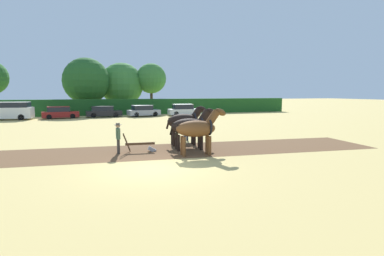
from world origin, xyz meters
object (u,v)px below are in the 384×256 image
at_px(draft_horse_lead_right, 191,126).
at_px(farmer_beside_team, 186,126).
at_px(tree_center_left, 86,81).
at_px(plow, 143,146).
at_px(draft_horse_trail_left, 185,121).
at_px(parked_van, 8,111).
at_px(farmer_at_plow, 118,136).
at_px(parked_car_left, 60,113).
at_px(parked_car_center_right, 184,110).
at_px(tree_center_right, 151,79).
at_px(tree_center, 122,84).
at_px(parked_car_center_left, 103,112).
at_px(parked_car_center, 143,111).
at_px(draft_horse_lead_left, 198,129).

height_order(draft_horse_lead_right, farmer_beside_team, draft_horse_lead_right).
relative_size(tree_center_left, farmer_beside_team, 4.95).
distance_m(plow, farmer_beside_team, 4.44).
height_order(draft_horse_trail_left, farmer_beside_team, draft_horse_trail_left).
bearing_deg(parked_van, farmer_at_plow, -61.12).
bearing_deg(parked_car_left, parked_car_center_right, -9.64).
xyz_separation_m(tree_center_left, draft_horse_lead_right, (6.22, -32.74, -3.62)).
relative_size(tree_center_right, plow, 4.40).
distance_m(draft_horse_lead_right, parked_van, 28.34).
height_order(farmer_beside_team, parked_van, parked_van).
relative_size(draft_horse_lead_right, farmer_at_plow, 1.69).
xyz_separation_m(farmer_at_plow, farmer_beside_team, (4.62, 2.91, 0.06)).
relative_size(tree_center, parked_car_center_right, 1.79).
height_order(draft_horse_lead_right, parked_car_left, draft_horse_lead_right).
height_order(plow, parked_car_center_left, parked_car_center_left).
height_order(tree_center_left, parked_car_center, tree_center_left).
height_order(draft_horse_lead_left, farmer_at_plow, draft_horse_lead_left).
xyz_separation_m(tree_center_right, parked_car_center_left, (-7.93, -8.68, -4.78)).
bearing_deg(draft_horse_trail_left, parked_van, 127.92).
height_order(tree_center, parked_car_center_left, tree_center).
height_order(tree_center, tree_center_right, tree_center).
xyz_separation_m(draft_horse_lead_left, parked_van, (-14.72, 25.69, -0.29)).
bearing_deg(draft_horse_lead_right, parked_car_center_left, 103.73).
relative_size(tree_center_left, parked_car_center_left, 1.83).
bearing_deg(plow, parked_car_center_left, 97.65).
xyz_separation_m(farmer_at_plow, parked_van, (-10.86, 23.98, 0.15)).
relative_size(draft_horse_trail_left, plow, 1.45).
distance_m(tree_center_left, draft_horse_lead_left, 35.01).
distance_m(draft_horse_trail_left, parked_car_left, 24.65).
bearing_deg(draft_horse_lead_right, tree_center, 95.77).
relative_size(tree_center_right, farmer_at_plow, 4.90).
height_order(farmer_at_plow, parked_car_center, farmer_at_plow).
bearing_deg(tree_center_left, draft_horse_trail_left, -78.53).
bearing_deg(tree_center_right, parked_car_center_left, -132.42).
bearing_deg(parked_car_left, farmer_beside_team, -74.06).
bearing_deg(plow, parked_car_center, 85.60).
bearing_deg(tree_center, parked_car_center_right, -54.72).
height_order(tree_center, farmer_at_plow, tree_center).
xyz_separation_m(plow, parked_car_left, (-6.58, 24.13, 0.39)).
relative_size(plow, parked_car_center_right, 0.40).
xyz_separation_m(tree_center_right, draft_horse_lead_right, (-3.85, -33.57, -4.15)).
distance_m(parked_car_center, parked_car_center_right, 5.62).
relative_size(parked_car_left, parked_car_center, 0.99).
bearing_deg(tree_center_right, parked_car_center, -106.87).
xyz_separation_m(tree_center_right, parked_van, (-18.69, -9.43, -4.38)).
bearing_deg(parked_car_center, parked_car_left, 169.59).
bearing_deg(parked_car_center, draft_horse_trail_left, -103.20).
bearing_deg(parked_car_left, tree_center_right, 26.11).
height_order(tree_center_right, draft_horse_lead_right, tree_center_right).
bearing_deg(draft_horse_lead_right, tree_center_left, 105.18).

